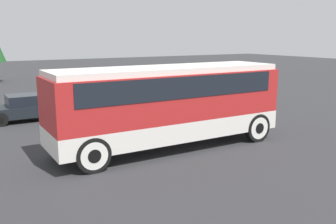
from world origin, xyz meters
TOP-DOWN VIEW (x-y plane):
  - ground_plane at (0.00, 0.00)m, footprint 120.00×120.00m
  - tour_bus at (0.10, -0.00)m, footprint 9.42×2.64m
  - parked_car_near at (2.67, 8.86)m, footprint 4.41×1.80m
  - parked_car_mid at (-3.53, 8.13)m, footprint 4.62×1.81m

SIDE VIEW (x-z plane):
  - ground_plane at x=0.00m, z-range 0.00..0.00m
  - parked_car_mid at x=-3.53m, z-range 0.00..1.40m
  - parked_car_near at x=2.67m, z-range -0.01..1.51m
  - tour_bus at x=0.10m, z-range 0.34..3.61m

